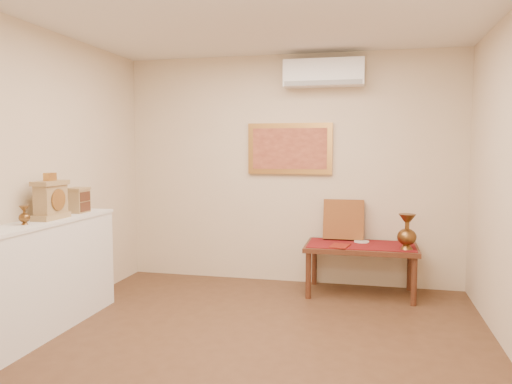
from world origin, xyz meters
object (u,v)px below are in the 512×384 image
(wooden_chest, at_px, (78,200))
(low_table, at_px, (361,251))
(mantel_clock, at_px, (51,199))
(brass_urn_tall, at_px, (407,228))
(display_ledge, at_px, (35,280))

(wooden_chest, height_order, low_table, wooden_chest)
(mantel_clock, distance_m, low_table, 3.20)
(brass_urn_tall, bearing_deg, display_ledge, -151.38)
(wooden_chest, bearing_deg, display_ledge, -89.75)
(brass_urn_tall, height_order, mantel_clock, mantel_clock)
(mantel_clock, bearing_deg, low_table, 31.97)
(wooden_chest, distance_m, low_table, 3.00)
(brass_urn_tall, distance_m, mantel_clock, 3.48)
(display_ledge, relative_size, wooden_chest, 8.28)
(display_ledge, distance_m, wooden_chest, 0.92)
(wooden_chest, xyz_separation_m, low_table, (2.68, 1.20, -0.62))
(display_ledge, xyz_separation_m, low_table, (2.67, 1.88, -0.01))
(brass_urn_tall, distance_m, display_ledge, 3.59)
(mantel_clock, height_order, wooden_chest, mantel_clock)
(display_ledge, relative_size, low_table, 1.68)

